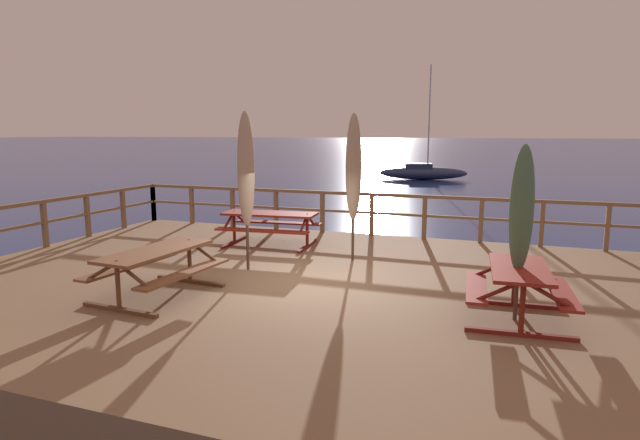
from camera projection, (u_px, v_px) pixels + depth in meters
ground_plane at (306, 317)px, 9.35m from camera, size 600.00×600.00×0.00m
wooden_deck at (306, 300)px, 9.30m from camera, size 13.66×9.43×0.64m
railing_waterside_far at (372, 207)px, 13.36m from camera, size 13.46×0.10×1.09m
railing_side_left at (19, 220)px, 11.38m from camera, size 0.10×9.23×1.09m
picnic_table_mid_right at (270, 221)px, 12.21m from camera, size 2.28×1.60×0.78m
picnic_table_front_right at (519, 282)px, 7.30m from camera, size 1.51×1.70×0.78m
picnic_table_back_left at (156, 262)px, 8.38m from camera, size 1.54×2.11×0.78m
patio_umbrella_tall_mid_right at (354, 168)px, 10.55m from camera, size 0.32×0.32×2.99m
patio_umbrella_tall_front at (522, 210)px, 7.15m from camera, size 0.32×0.32×2.46m
patio_umbrella_tall_back_left at (246, 170)px, 9.80m from camera, size 0.32×0.32×2.99m
sailboat_distant at (423, 172)px, 36.40m from camera, size 6.22×2.94×7.72m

